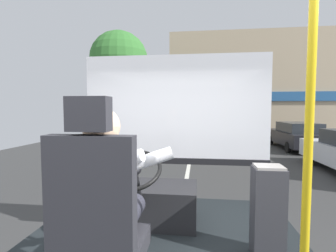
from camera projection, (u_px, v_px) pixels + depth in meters
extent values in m
cube|color=#353535|center=(191.00, 155.00, 10.59)|extent=(18.00, 44.00, 0.05)
cube|color=silver|center=(191.00, 154.00, 10.59)|extent=(0.12, 39.60, 0.00)
cube|color=#28282D|center=(105.00, 248.00, 1.52)|extent=(0.48, 0.48, 0.12)
cube|color=#28282D|center=(91.00, 197.00, 1.30)|extent=(0.48, 0.10, 0.66)
cube|color=#28282D|center=(89.00, 114.00, 1.27)|extent=(0.22, 0.10, 0.18)
cylinder|color=#282833|center=(126.00, 217.00, 1.64)|extent=(0.16, 0.48, 0.16)
cylinder|color=#282833|center=(100.00, 216.00, 1.66)|extent=(0.16, 0.48, 0.16)
cylinder|color=silver|center=(102.00, 193.00, 1.46)|extent=(0.33, 0.33, 0.60)
cube|color=#B2842D|center=(112.00, 174.00, 1.63)|extent=(0.06, 0.01, 0.37)
sphere|color=beige|center=(101.00, 126.00, 1.44)|extent=(0.22, 0.22, 0.22)
cylinder|color=silver|center=(130.00, 166.00, 1.73)|extent=(0.61, 0.22, 0.26)
cylinder|color=silver|center=(105.00, 165.00, 1.75)|extent=(0.61, 0.22, 0.26)
cube|color=black|center=(146.00, 203.00, 2.68)|extent=(1.10, 0.56, 0.40)
cylinder|color=black|center=(137.00, 186.00, 2.28)|extent=(0.07, 0.28, 0.41)
torus|color=black|center=(133.00, 169.00, 2.16)|extent=(0.51, 0.45, 0.29)
cylinder|color=black|center=(133.00, 169.00, 2.16)|extent=(0.14, 0.14, 0.10)
cylinder|color=gold|center=(308.00, 155.00, 1.27)|extent=(0.04, 0.04, 1.95)
cube|color=#333338|center=(268.00, 213.00, 2.02)|extent=(0.24, 0.21, 0.74)
cube|color=#9E9993|center=(269.00, 167.00, 1.99)|extent=(0.22, 0.19, 0.02)
cube|color=white|center=(175.00, 107.00, 3.35)|extent=(2.50, 0.01, 1.40)
cube|color=black|center=(175.00, 161.00, 3.40)|extent=(2.50, 0.08, 0.08)
cylinder|color=#4C3828|center=(120.00, 112.00, 13.43)|extent=(0.31, 0.31, 3.56)
sphere|color=#33702D|center=(119.00, 60.00, 13.25)|extent=(3.09, 3.09, 3.09)
cube|color=tan|center=(259.00, 88.00, 18.68)|extent=(13.05, 5.46, 7.13)
cube|color=#235184|center=(269.00, 96.00, 15.97)|extent=(12.53, 0.12, 0.60)
cylinder|color=black|center=(309.00, 158.00, 8.66)|extent=(0.14, 0.49, 0.49)
cube|color=black|center=(296.00, 138.00, 12.19)|extent=(1.71, 4.24, 0.60)
cube|color=#282D33|center=(298.00, 127.00, 11.90)|extent=(1.40, 2.33, 0.46)
cylinder|color=black|center=(302.00, 141.00, 13.41)|extent=(0.14, 0.49, 0.49)
cylinder|color=black|center=(271.00, 140.00, 13.61)|extent=(0.14, 0.49, 0.49)
cylinder|color=black|center=(327.00, 148.00, 10.81)|extent=(0.14, 0.49, 0.49)
cylinder|color=black|center=(288.00, 147.00, 11.01)|extent=(0.14, 0.49, 0.49)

